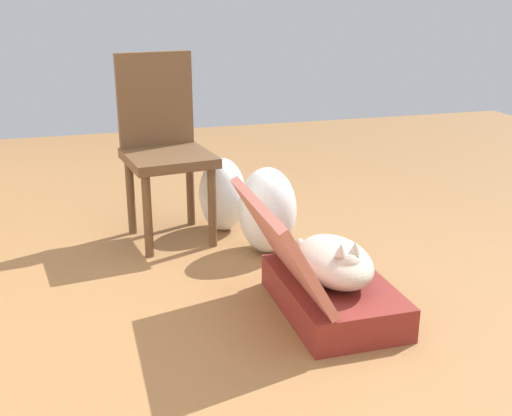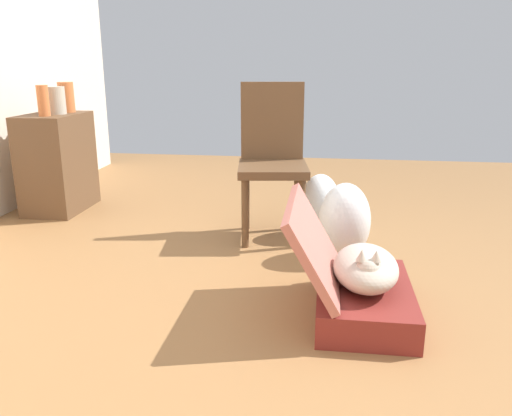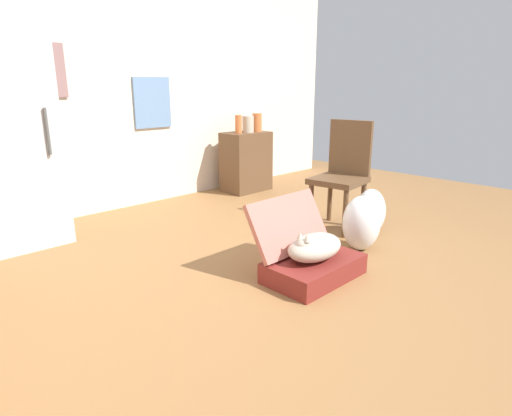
% 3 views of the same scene
% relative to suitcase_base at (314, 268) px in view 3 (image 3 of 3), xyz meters
% --- Properties ---
extents(ground_plane, '(7.68, 7.68, 0.00)m').
position_rel_suitcase_base_xyz_m(ground_plane, '(-0.05, 0.31, -0.07)').
color(ground_plane, olive).
rests_on(ground_plane, ground).
extents(wall_back, '(6.40, 0.15, 2.60)m').
position_rel_suitcase_base_xyz_m(wall_back, '(-0.05, 2.56, 1.23)').
color(wall_back, beige).
rests_on(wall_back, ground).
extents(suitcase_base, '(0.66, 0.41, 0.14)m').
position_rel_suitcase_base_xyz_m(suitcase_base, '(0.00, 0.00, 0.00)').
color(suitcase_base, maroon).
rests_on(suitcase_base, ground).
extents(suitcase_lid, '(0.66, 0.24, 0.38)m').
position_rel_suitcase_base_xyz_m(suitcase_lid, '(0.00, 0.23, 0.26)').
color(suitcase_lid, '#B26356').
rests_on(suitcase_lid, suitcase_base).
extents(cat, '(0.52, 0.28, 0.21)m').
position_rel_suitcase_base_xyz_m(cat, '(-0.01, 0.00, 0.16)').
color(cat, '#B2A899').
rests_on(cat, suitcase_base).
extents(plastic_bag_white, '(0.30, 0.29, 0.44)m').
position_rel_suitcase_base_xyz_m(plastic_bag_white, '(0.68, 0.07, 0.15)').
color(plastic_bag_white, silver).
rests_on(plastic_bag_white, ground).
extents(plastic_bag_clear, '(0.29, 0.25, 0.40)m').
position_rel_suitcase_base_xyz_m(plastic_bag_clear, '(1.05, 0.21, 0.13)').
color(plastic_bag_clear, silver).
rests_on(plastic_bag_clear, ground).
extents(refrigerator, '(0.60, 0.60, 1.67)m').
position_rel_suitcase_base_xyz_m(refrigerator, '(-1.16, 2.11, 0.77)').
color(refrigerator, '#B7BABC').
rests_on(refrigerator, ground).
extents(side_table, '(0.56, 0.37, 0.71)m').
position_rel_suitcase_base_xyz_m(side_table, '(1.41, 2.16, 0.29)').
color(side_table, brown).
rests_on(side_table, ground).
extents(vase_tall, '(0.08, 0.08, 0.21)m').
position_rel_suitcase_base_xyz_m(vase_tall, '(1.27, 2.13, 0.75)').
color(vase_tall, '#CC6B38').
rests_on(vase_tall, side_table).
extents(vase_short, '(0.11, 0.11, 0.22)m').
position_rel_suitcase_base_xyz_m(vase_short, '(1.55, 2.11, 0.75)').
color(vase_short, '#CC6B38').
rests_on(vase_short, side_table).
extents(vase_round, '(0.14, 0.14, 0.19)m').
position_rel_suitcase_base_xyz_m(vase_round, '(1.41, 2.12, 0.74)').
color(vase_round, '#B7AD99').
rests_on(vase_round, side_table).
extents(chair, '(0.49, 0.48, 0.96)m').
position_rel_suitcase_base_xyz_m(chair, '(1.05, 0.52, 0.44)').
color(chair, brown).
rests_on(chair, ground).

